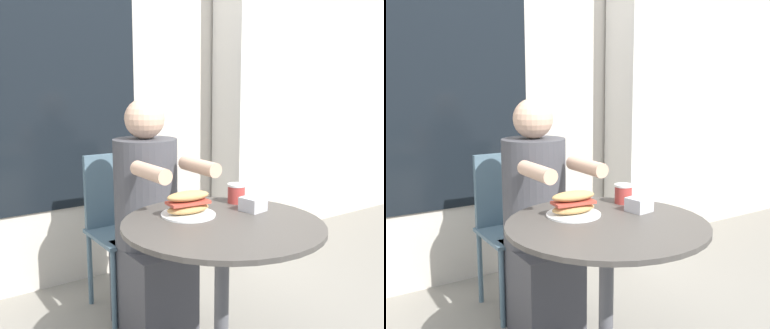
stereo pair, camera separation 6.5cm
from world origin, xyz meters
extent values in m
cube|color=beige|center=(0.00, 1.39, 1.40)|extent=(8.00, 0.08, 2.80)
cube|color=black|center=(-0.25, 1.34, 1.32)|extent=(1.10, 0.01, 1.65)
cube|color=beige|center=(1.10, 1.17, 1.20)|extent=(0.32, 0.32, 2.40)
cylinder|color=#47423D|center=(0.00, 0.00, 0.71)|extent=(0.81, 0.81, 0.02)
cylinder|color=#515156|center=(0.00, 0.00, 0.36)|extent=(0.06, 0.06, 0.68)
cube|color=slate|center=(-0.01, 0.83, 0.44)|extent=(0.38, 0.38, 0.02)
cube|color=slate|center=(-0.01, 1.01, 0.66)|extent=(0.35, 0.04, 0.42)
cylinder|color=slate|center=(0.15, 0.67, 0.21)|extent=(0.03, 0.03, 0.43)
cylinder|color=slate|center=(-0.18, 0.67, 0.21)|extent=(0.03, 0.03, 0.43)
cylinder|color=slate|center=(0.16, 1.00, 0.21)|extent=(0.03, 0.03, 0.43)
cylinder|color=slate|center=(-0.17, 1.00, 0.21)|extent=(0.03, 0.03, 0.43)
cube|color=#424247|center=(-0.01, 0.55, 0.23)|extent=(0.31, 0.40, 0.45)
cylinder|color=#424247|center=(-0.01, 0.61, 0.72)|extent=(0.32, 0.32, 0.54)
sphere|color=#D6A889|center=(-0.01, 0.61, 1.09)|extent=(0.20, 0.20, 0.20)
cylinder|color=#D6A889|center=(0.12, 0.32, 0.88)|extent=(0.07, 0.26, 0.07)
cylinder|color=#D6A889|center=(-0.14, 0.33, 0.88)|extent=(0.07, 0.26, 0.07)
cylinder|color=white|center=(-0.06, 0.15, 0.72)|extent=(0.23, 0.23, 0.01)
ellipsoid|color=tan|center=(-0.06, 0.15, 0.75)|extent=(0.20, 0.10, 0.04)
cube|color=#B74233|center=(-0.06, 0.15, 0.78)|extent=(0.18, 0.10, 0.01)
ellipsoid|color=tan|center=(-0.06, 0.15, 0.80)|extent=(0.20, 0.10, 0.04)
cylinder|color=#B73D38|center=(0.24, 0.20, 0.76)|extent=(0.08, 0.08, 0.08)
cylinder|color=white|center=(0.24, 0.20, 0.80)|extent=(0.08, 0.08, 0.01)
cube|color=silver|center=(0.21, 0.05, 0.75)|extent=(0.10, 0.10, 0.06)
camera|label=1|loc=(-1.07, -1.34, 1.25)|focal=42.00mm
camera|label=2|loc=(-1.01, -1.38, 1.25)|focal=42.00mm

